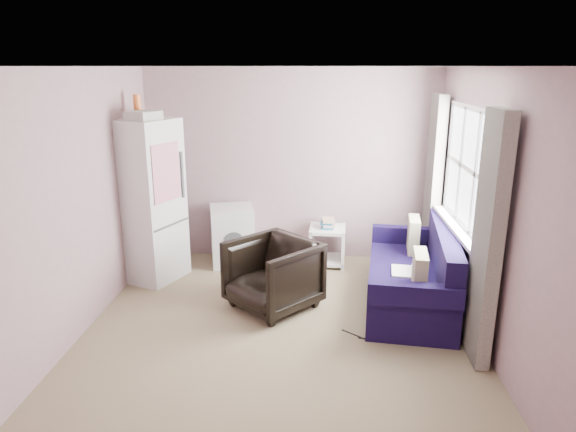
# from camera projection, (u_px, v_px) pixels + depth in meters

# --- Properties ---
(room) EXTENTS (3.84, 4.24, 2.54)m
(room) POSITION_uv_depth(u_px,v_px,m) (281.00, 208.00, 4.71)
(room) COLOR #8B7A5B
(room) RESTS_ON ground
(armchair) EXTENTS (1.10, 1.10, 0.83)m
(armchair) POSITION_uv_depth(u_px,v_px,m) (273.00, 271.00, 5.43)
(armchair) COLOR black
(armchair) RESTS_ON ground
(fridge) EXTENTS (0.87, 0.86, 2.19)m
(fridge) POSITION_uv_depth(u_px,v_px,m) (148.00, 200.00, 6.08)
(fridge) COLOR silver
(fridge) RESTS_ON ground
(washing_machine) EXTENTS (0.65, 0.65, 0.76)m
(washing_machine) POSITION_uv_depth(u_px,v_px,m) (232.00, 234.00, 6.69)
(washing_machine) COLOR silver
(washing_machine) RESTS_ON ground
(side_table) EXTENTS (0.48, 0.48, 0.62)m
(side_table) POSITION_uv_depth(u_px,v_px,m) (327.00, 243.00, 6.67)
(side_table) COLOR white
(side_table) RESTS_ON ground
(sofa) EXTENTS (1.08, 1.99, 0.85)m
(sofa) POSITION_uv_depth(u_px,v_px,m) (415.00, 278.00, 5.53)
(sofa) COLOR #150C39
(sofa) RESTS_ON ground
(window_dressing) EXTENTS (0.17, 2.62, 2.18)m
(window_dressing) POSITION_uv_depth(u_px,v_px,m) (456.00, 206.00, 5.31)
(window_dressing) COLOR white
(window_dressing) RESTS_ON ground
(floor_cables) EXTENTS (0.47, 0.21, 0.01)m
(floor_cables) POSITION_uv_depth(u_px,v_px,m) (365.00, 337.00, 4.91)
(floor_cables) COLOR black
(floor_cables) RESTS_ON ground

